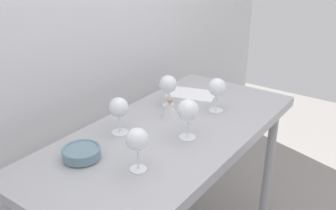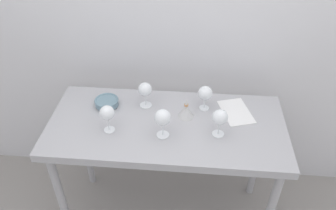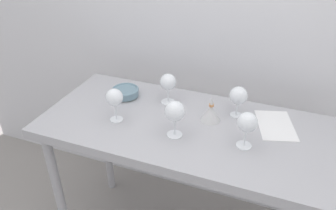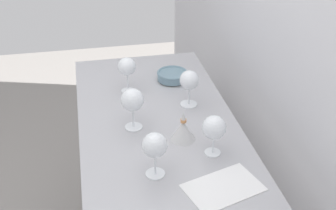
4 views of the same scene
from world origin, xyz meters
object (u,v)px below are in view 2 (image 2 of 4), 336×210
wine_glass_near_right (220,118)px  tasting_bowl (107,102)px  wine_glass_near_left (107,113)px  wine_glass_far_right (205,94)px  tasting_sheet_upper (236,112)px  decanter_funnel (186,111)px  wine_glass_far_left (145,90)px  wine_glass_near_center (163,118)px

wine_glass_near_right → tasting_bowl: wine_glass_near_right is taller
tasting_bowl → wine_glass_near_right: bearing=-16.7°
wine_glass_near_left → tasting_bowl: size_ratio=1.13×
wine_glass_near_right → wine_glass_far_right: (-0.08, 0.23, -0.01)m
wine_glass_near_left → tasting_bowl: bearing=106.4°
tasting_sheet_upper → decanter_funnel: decanter_funnel is taller
wine_glass_near_left → wine_glass_far_right: (0.54, 0.25, -0.01)m
wine_glass_far_left → decanter_funnel: (0.26, -0.09, -0.08)m
wine_glass_near_right → wine_glass_near_left: (-0.62, -0.02, 0.00)m
tasting_sheet_upper → tasting_bowl: tasting_bowl is taller
wine_glass_far_left → tasting_bowl: wine_glass_far_left is taller
wine_glass_near_left → tasting_bowl: (-0.07, 0.23, -0.10)m
tasting_sheet_upper → tasting_bowl: (-0.80, -0.01, 0.03)m
wine_glass_far_left → wine_glass_far_right: bearing=0.4°
wine_glass_near_left → decanter_funnel: size_ratio=1.34×
tasting_bowl → decanter_funnel: (0.50, -0.06, 0.01)m
wine_glass_far_left → tasting_sheet_upper: size_ratio=0.65×
wine_glass_far_right → wine_glass_near_right: bearing=-71.1°
wine_glass_near_right → tasting_bowl: size_ratio=1.13×
wine_glass_far_left → wine_glass_near_right: (0.45, -0.23, 0.00)m
wine_glass_near_right → wine_glass_far_right: bearing=108.9°
wine_glass_far_left → wine_glass_near_left: wine_glass_near_left is taller
wine_glass_near_right → decanter_funnel: (-0.19, 0.14, -0.08)m
wine_glass_near_right → tasting_bowl: 0.72m
wine_glass_near_right → wine_glass_far_right: wine_glass_near_right is taller
wine_glass_far_left → decanter_funnel: wine_glass_far_left is taller
wine_glass_near_center → wine_glass_near_right: size_ratio=1.04×
wine_glass_near_center → decanter_funnel: size_ratio=1.38×
wine_glass_near_center → wine_glass_near_left: bearing=177.3°
wine_glass_far_left → tasting_bowl: (-0.24, -0.02, -0.09)m
wine_glass_far_right → tasting_sheet_upper: 0.22m
wine_glass_far_left → tasting_bowl: 0.26m
wine_glass_far_right → decanter_funnel: bearing=-141.3°
tasting_sheet_upper → decanter_funnel: bearing=175.7°
wine_glass_far_left → wine_glass_near_left: (-0.18, -0.25, 0.01)m
wine_glass_far_right → decanter_funnel: size_ratio=1.25×
tasting_sheet_upper → tasting_bowl: 0.80m
wine_glass_near_right → wine_glass_far_right: size_ratio=1.06×
decanter_funnel → wine_glass_far_left: bearing=161.6°
wine_glass_far_left → wine_glass_near_left: 0.31m
wine_glass_near_center → wine_glass_far_right: size_ratio=1.11×
tasting_bowl → decanter_funnel: decanter_funnel is taller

